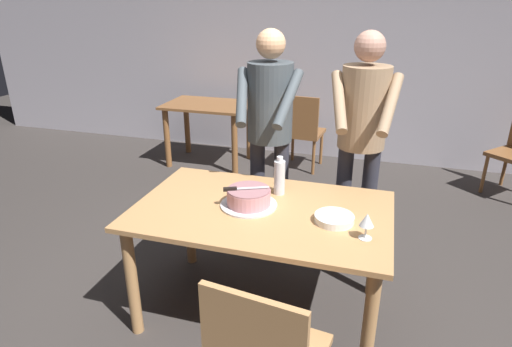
{
  "coord_description": "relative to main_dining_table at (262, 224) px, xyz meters",
  "views": [
    {
      "loc": [
        0.62,
        -2.19,
        1.91
      ],
      "look_at": [
        -0.08,
        0.16,
        0.9
      ],
      "focal_mm": 30.22,
      "sensor_mm": 36.0,
      "label": 1
    }
  ],
  "objects": [
    {
      "name": "plate_stack",
      "position": [
        0.43,
        -0.04,
        0.13
      ],
      "size": [
        0.22,
        0.22,
        0.04
      ],
      "color": "white",
      "rests_on": "main_dining_table"
    },
    {
      "name": "water_bottle",
      "position": [
        0.05,
        0.23,
        0.22
      ],
      "size": [
        0.07,
        0.07,
        0.25
      ],
      "color": "silver",
      "rests_on": "main_dining_table"
    },
    {
      "name": "background_chair_1",
      "position": [
        -0.25,
        2.56,
        -0.15
      ],
      "size": [
        0.48,
        0.48,
        0.9
      ],
      "color": "brown",
      "rests_on": "ground_plane"
    },
    {
      "name": "person_cutting_cake",
      "position": [
        -0.14,
        0.68,
        0.43
      ],
      "size": [
        0.47,
        0.56,
        1.72
      ],
      "color": "#2D2D38",
      "rests_on": "ground_plane"
    },
    {
      "name": "ground_plane",
      "position": [
        0.0,
        0.0,
        -0.64
      ],
      "size": [
        14.0,
        14.0,
        0.0
      ],
      "primitive_type": "plane",
      "color": "#383330"
    },
    {
      "name": "person_standing_beside",
      "position": [
        0.5,
        0.71,
        0.43
      ],
      "size": [
        0.47,
        0.56,
        1.72
      ],
      "color": "#2D2D38",
      "rests_on": "ground_plane"
    },
    {
      "name": "main_dining_table",
      "position": [
        0.0,
        0.0,
        0.0
      ],
      "size": [
        1.5,
        0.94,
        0.75
      ],
      "color": "tan",
      "rests_on": "ground_plane"
    },
    {
      "name": "cake_on_platter",
      "position": [
        -0.08,
        0.01,
        0.16
      ],
      "size": [
        0.34,
        0.34,
        0.11
      ],
      "color": "silver",
      "rests_on": "main_dining_table"
    },
    {
      "name": "back_wall",
      "position": [
        0.0,
        3.16,
        0.71
      ],
      "size": [
        10.0,
        0.12,
        2.7
      ],
      "primitive_type": "cube",
      "color": "#ADA8B2",
      "rests_on": "ground_plane"
    },
    {
      "name": "wine_glass_near",
      "position": [
        0.61,
        -0.18,
        0.21
      ],
      "size": [
        0.08,
        0.08,
        0.14
      ],
      "color": "silver",
      "rests_on": "main_dining_table"
    },
    {
      "name": "cake_knife",
      "position": [
        -0.15,
        -0.02,
        0.22
      ],
      "size": [
        0.26,
        0.13,
        0.02
      ],
      "color": "silver",
      "rests_on": "cake_on_platter"
    },
    {
      "name": "background_table",
      "position": [
        -1.37,
        2.46,
        -0.06
      ],
      "size": [
        1.0,
        0.7,
        0.74
      ],
      "color": "brown",
      "rests_on": "ground_plane"
    }
  ]
}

